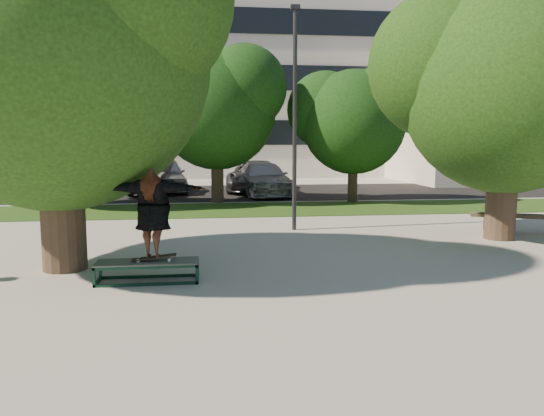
{
  "coord_description": "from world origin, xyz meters",
  "views": [
    {
      "loc": [
        -1.43,
        -9.56,
        2.51
      ],
      "look_at": [
        -0.17,
        0.6,
        1.2
      ],
      "focal_mm": 35.0,
      "sensor_mm": 36.0,
      "label": 1
    }
  ],
  "objects": [
    {
      "name": "bg_tree_mid",
      "position": [
        -1.08,
        12.08,
        4.02
      ],
      "size": [
        5.76,
        4.92,
        6.24
      ],
      "color": "#38281E",
      "rests_on": "ground"
    },
    {
      "name": "side_building",
      "position": [
        18.0,
        22.0,
        4.0
      ],
      "size": [
        15.0,
        10.0,
        8.0
      ],
      "primitive_type": "cube",
      "color": "silver",
      "rests_on": "ground"
    },
    {
      "name": "bench",
      "position": [
        7.39,
        3.64,
        0.42
      ],
      "size": [
        3.21,
        1.7,
        0.51
      ],
      "rotation": [
        0.0,
        0.0,
        -0.4
      ],
      "color": "brown",
      "rests_on": "ground"
    },
    {
      "name": "tree_right",
      "position": [
        5.92,
        3.08,
        4.09
      ],
      "size": [
        6.24,
        5.33,
        6.51
      ],
      "color": "#38281E",
      "rests_on": "ground"
    },
    {
      "name": "car_dark",
      "position": [
        -3.91,
        15.83,
        0.79
      ],
      "size": [
        2.34,
        4.96,
        1.57
      ],
      "primitive_type": "imported",
      "rotation": [
        0.0,
        0.0,
        -0.15
      ],
      "color": "black",
      "rests_on": "asphalt_strip"
    },
    {
      "name": "tree_left",
      "position": [
        -4.29,
        1.09,
        4.42
      ],
      "size": [
        6.96,
        5.95,
        7.12
      ],
      "color": "#38281E",
      "rests_on": "ground"
    },
    {
      "name": "bg_tree_right",
      "position": [
        4.43,
        11.57,
        3.49
      ],
      "size": [
        5.04,
        4.31,
        5.43
      ],
      "color": "#38281E",
      "rests_on": "ground"
    },
    {
      "name": "car_silver_b",
      "position": [
        1.13,
        14.6,
        0.74
      ],
      "size": [
        2.68,
        5.31,
        1.48
      ],
      "primitive_type": "imported",
      "rotation": [
        0.0,
        0.0,
        0.12
      ],
      "color": "#A8A7AC",
      "rests_on": "asphalt_strip"
    },
    {
      "name": "car_grey",
      "position": [
        0.97,
        16.41,
        0.76
      ],
      "size": [
        3.31,
        5.76,
        1.51
      ],
      "primitive_type": "imported",
      "rotation": [
        0.0,
        0.0,
        -0.15
      ],
      "color": "#5B5C61",
      "rests_on": "asphalt_strip"
    },
    {
      "name": "grass_strip",
      "position": [
        1.0,
        9.5,
        0.01
      ],
      "size": [
        30.0,
        4.0,
        0.02
      ],
      "primitive_type": "cube",
      "color": "#224413",
      "rests_on": "ground"
    },
    {
      "name": "office_building",
      "position": [
        -2.0,
        31.98,
        8.0
      ],
      "size": [
        30.0,
        14.12,
        16.0
      ],
      "color": "#B9B6AC",
      "rests_on": "ground"
    },
    {
      "name": "grind_box",
      "position": [
        -2.5,
        -0.14,
        0.19
      ],
      "size": [
        1.8,
        0.6,
        0.38
      ],
      "color": "#113424",
      "rests_on": "ground"
    },
    {
      "name": "bg_tree_left",
      "position": [
        -6.57,
        11.07,
        3.73
      ],
      "size": [
        5.28,
        4.51,
        5.77
      ],
      "color": "#38281E",
      "rests_on": "ground"
    },
    {
      "name": "lamppost",
      "position": [
        1.0,
        5.0,
        3.15
      ],
      "size": [
        0.25,
        0.15,
        6.11
      ],
      "color": "#2D2D30",
      "rests_on": "ground"
    },
    {
      "name": "skater_rig",
      "position": [
        -2.38,
        -0.14,
        1.24
      ],
      "size": [
        2.01,
        0.96,
        1.66
      ],
      "rotation": [
        0.0,
        0.0,
        2.91
      ],
      "color": "white",
      "rests_on": "grind_box"
    },
    {
      "name": "asphalt_strip",
      "position": [
        0.0,
        16.0,
        0.01
      ],
      "size": [
        40.0,
        8.0,
        0.01
      ],
      "primitive_type": "cube",
      "color": "black",
      "rests_on": "ground"
    },
    {
      "name": "car_silver_a",
      "position": [
        -3.5,
        16.5,
        0.81
      ],
      "size": [
        2.66,
        5.02,
        1.63
      ],
      "primitive_type": "imported",
      "rotation": [
        0.0,
        0.0,
        0.16
      ],
      "color": "#BDBCC2",
      "rests_on": "asphalt_strip"
    },
    {
      "name": "ground",
      "position": [
        0.0,
        0.0,
        0.0
      ],
      "size": [
        120.0,
        120.0,
        0.0
      ],
      "primitive_type": "plane",
      "color": "#ACA89E",
      "rests_on": "ground"
    }
  ]
}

